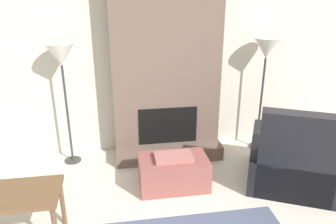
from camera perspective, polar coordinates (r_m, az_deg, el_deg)
The scene contains 7 objects.
wall_back at distance 4.57m, azimuth -0.67°, elevation 9.15°, with size 8.07×0.06×2.60m, color beige.
fireplace at distance 4.40m, azimuth -0.27°, elevation 7.53°, with size 1.45×0.60×2.60m.
ottoman at distance 3.94m, azimuth 0.96°, elevation -10.36°, with size 0.81×0.49×0.42m.
armchair at distance 4.18m, azimuth 20.88°, elevation -8.17°, with size 1.32×1.33×1.03m.
side_table at distance 3.29m, azimuth -24.89°, elevation -13.75°, with size 0.76×0.50×0.55m.
floor_lamp_left at distance 4.25m, azimuth -18.12°, elevation 8.64°, with size 0.35×0.35×1.60m.
floor_lamp_right at distance 4.65m, azimuth 16.74°, elevation 9.84°, with size 0.35×0.35×1.61m.
Camera 1 is at (-0.66, -1.59, 2.25)m, focal length 35.00 mm.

